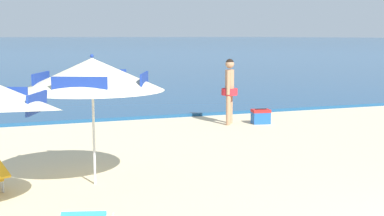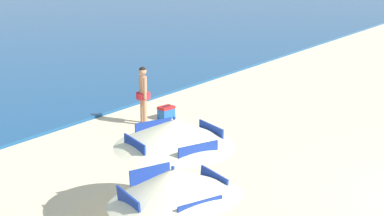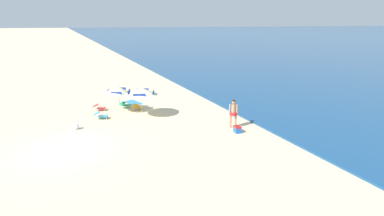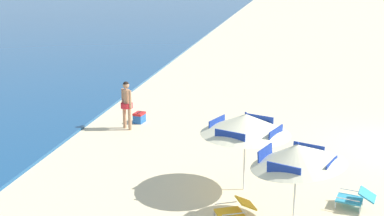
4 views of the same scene
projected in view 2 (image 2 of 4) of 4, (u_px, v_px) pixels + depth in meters
name	position (u px, v px, depth m)	size (l,w,h in m)	color
beach_umbrella_striped_main	(173.00, 184.00, 8.25)	(2.36, 2.40, 2.06)	silver
beach_umbrella_striped_second	(174.00, 133.00, 10.22)	(3.29, 3.29, 2.14)	silver
person_standing_near_shore	(143.00, 91.00, 16.58)	(0.44, 0.46, 1.81)	tan
cooler_box	(166.00, 112.00, 17.37)	(0.54, 0.43, 0.43)	#1E56A8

